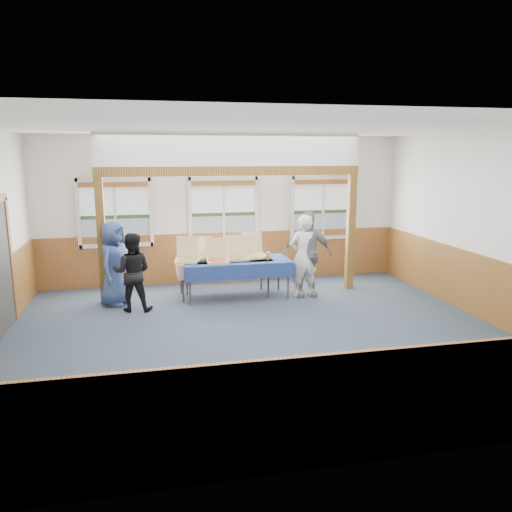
{
  "coord_description": "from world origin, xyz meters",
  "views": [
    {
      "loc": [
        -1.63,
        -7.35,
        2.83
      ],
      "look_at": [
        0.19,
        1.0,
        1.06
      ],
      "focal_mm": 35.0,
      "sensor_mm": 36.0,
      "label": 1
    }
  ],
  "objects": [
    {
      "name": "table_right",
      "position": [
        -0.19,
        2.28,
        0.7
      ],
      "size": [
        1.92,
        0.96,
        0.76
      ],
      "rotation": [
        0.0,
        0.0,
        0.08
      ],
      "color": "#323232",
      "rests_on": "floor"
    },
    {
      "name": "veggie_tray",
      "position": [
        -0.71,
        2.14,
        0.79
      ],
      "size": [
        0.37,
        0.37,
        0.09
      ],
      "color": "black",
      "rests_on": "table_left"
    },
    {
      "name": "woman_white",
      "position": [
        1.35,
        1.9,
        0.83
      ],
      "size": [
        0.65,
        0.46,
        1.65
      ],
      "primitive_type": "imported",
      "rotation": [
        0.0,
        0.0,
        3.26
      ],
      "color": "silver",
      "rests_on": "floor"
    },
    {
      "name": "drink_glass",
      "position": [
        0.66,
        2.03,
        0.83
      ],
      "size": [
        0.07,
        0.07,
        0.15
      ],
      "primitive_type": "cylinder",
      "color": "#A07D1A",
      "rests_on": "table_right"
    },
    {
      "name": "pizza_box_c",
      "position": [
        -0.93,
        2.19,
        0.83
      ],
      "size": [
        0.51,
        0.59,
        0.47
      ],
      "rotation": [
        0.0,
        0.0,
        -0.17
      ],
      "color": "tan",
      "rests_on": "table_right"
    },
    {
      "name": "pizza_box_f",
      "position": [
        0.46,
        2.43,
        0.83
      ],
      "size": [
        0.44,
        0.53,
        0.47
      ],
      "rotation": [
        0.0,
        0.0,
        0.02
      ],
      "color": "tan",
      "rests_on": "table_right"
    },
    {
      "name": "wall_front",
      "position": [
        0.0,
        -3.5,
        1.6
      ],
      "size": [
        8.0,
        0.0,
        8.0
      ],
      "primitive_type": "plane",
      "rotation": [
        -1.57,
        0.0,
        0.0
      ],
      "color": "silver",
      "rests_on": "floor"
    },
    {
      "name": "ceiling",
      "position": [
        0.0,
        0.0,
        3.2
      ],
      "size": [
        8.0,
        8.0,
        0.0
      ],
      "primitive_type": "plane",
      "rotation": [
        3.14,
        0.0,
        0.0
      ],
      "color": "white",
      "rests_on": "wall_back"
    },
    {
      "name": "wainscot_back",
      "position": [
        0.0,
        3.48,
        0.55
      ],
      "size": [
        7.98,
        0.05,
        1.1
      ],
      "primitive_type": "cube",
      "color": "brown",
      "rests_on": "floor"
    },
    {
      "name": "woman_black",
      "position": [
        -1.95,
        1.69,
        0.72
      ],
      "size": [
        0.78,
        0.66,
        1.43
      ],
      "primitive_type": "imported",
      "rotation": [
        0.0,
        0.0,
        2.97
      ],
      "color": "black",
      "rests_on": "floor"
    },
    {
      "name": "post_left",
      "position": [
        -2.5,
        2.3,
        1.2
      ],
      "size": [
        0.15,
        0.15,
        2.4
      ],
      "primitive_type": "cube",
      "color": "#583313",
      "rests_on": "floor"
    },
    {
      "name": "wall_right",
      "position": [
        4.0,
        0.0,
        1.6
      ],
      "size": [
        0.0,
        8.0,
        8.0
      ],
      "primitive_type": "plane",
      "rotation": [
        1.57,
        0.0,
        -1.57
      ],
      "color": "silver",
      "rests_on": "floor"
    },
    {
      "name": "wainscot_right",
      "position": [
        3.98,
        0.0,
        0.55
      ],
      "size": [
        0.05,
        6.98,
        1.1
      ],
      "primitive_type": "cube",
      "color": "brown",
      "rests_on": "floor"
    },
    {
      "name": "window_left",
      "position": [
        -2.3,
        3.46,
        1.68
      ],
      "size": [
        1.56,
        0.1,
        1.46
      ],
      "color": "silver",
      "rests_on": "wall_back"
    },
    {
      "name": "wall_back",
      "position": [
        0.0,
        3.5,
        1.6
      ],
      "size": [
        8.0,
        0.0,
        8.0
      ],
      "primitive_type": "plane",
      "rotation": [
        1.57,
        0.0,
        0.0
      ],
      "color": "silver",
      "rests_on": "floor"
    },
    {
      "name": "floor",
      "position": [
        0.0,
        0.0,
        0.0
      ],
      "size": [
        8.0,
        8.0,
        0.0
      ],
      "primitive_type": "plane",
      "color": "#2A3644",
      "rests_on": "ground"
    },
    {
      "name": "man_blue",
      "position": [
        -2.29,
        2.13,
        0.8
      ],
      "size": [
        0.79,
        0.92,
        1.6
      ],
      "primitive_type": "imported",
      "rotation": [
        0.0,
        0.0,
        1.14
      ],
      "color": "#32487E",
      "rests_on": "floor"
    },
    {
      "name": "pizza_box_e",
      "position": [
        0.06,
        2.21,
        0.82
      ],
      "size": [
        0.41,
        0.5,
        0.45
      ],
      "rotation": [
        0.0,
        0.0,
        -0.01
      ],
      "color": "tan",
      "rests_on": "table_right"
    },
    {
      "name": "person_grey",
      "position": [
        1.44,
        1.96,
        0.86
      ],
      "size": [
        1.06,
        0.57,
        1.72
      ],
      "primitive_type": "imported",
      "rotation": [
        0.0,
        0.0,
        -0.15
      ],
      "color": "gray",
      "rests_on": "floor"
    },
    {
      "name": "post_right",
      "position": [
        2.5,
        2.3,
        1.2
      ],
      "size": [
        0.15,
        0.15,
        2.4
      ],
      "primitive_type": "cube",
      "color": "#583313",
      "rests_on": "floor"
    },
    {
      "name": "pizza_box_d",
      "position": [
        -0.54,
        2.48,
        0.82
      ],
      "size": [
        0.4,
        0.47,
        0.41
      ],
      "rotation": [
        0.0,
        0.0,
        0.06
      ],
      "color": "tan",
      "rests_on": "table_right"
    },
    {
      "name": "pizza_box_a",
      "position": [
        -0.35,
        2.03,
        0.82
      ],
      "size": [
        0.43,
        0.51,
        0.44
      ],
      "rotation": [
        0.0,
        0.0,
        -0.04
      ],
      "color": "tan",
      "rests_on": "table_left"
    },
    {
      "name": "table_left",
      "position": [
        0.04,
        2.14,
        0.71
      ],
      "size": [
        2.14,
        1.03,
        0.76
      ],
      "rotation": [
        0.0,
        0.0,
        -0.05
      ],
      "color": "#323232",
      "rests_on": "floor"
    },
    {
      "name": "window_right",
      "position": [
        2.3,
        3.46,
        1.68
      ],
      "size": [
        1.56,
        0.1,
        1.46
      ],
      "color": "silver",
      "rests_on": "wall_back"
    },
    {
      "name": "window_mid",
      "position": [
        0.0,
        3.46,
        1.68
      ],
      "size": [
        1.56,
        0.1,
        1.46
      ],
      "color": "silver",
      "rests_on": "wall_back"
    },
    {
      "name": "wainscot_front",
      "position": [
        0.0,
        -3.48,
        0.55
      ],
      "size": [
        7.98,
        0.05,
        1.1
      ],
      "primitive_type": "cube",
      "color": "brown",
      "rests_on": "floor"
    },
    {
      "name": "pizza_box_b",
      "position": [
        0.39,
        2.3,
        0.82
      ],
      "size": [
        0.46,
        0.54,
        0.43
      ],
      "rotation": [
        0.0,
        0.0,
        0.15
      ],
      "color": "tan",
      "rests_on": "table_left"
    },
    {
      "name": "cross_beam",
      "position": [
        0.0,
        2.3,
        2.49
      ],
      "size": [
        5.15,
        0.18,
        0.18
      ],
      "primitive_type": "cube",
      "color": "#583313",
      "rests_on": "post_left"
    }
  ]
}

